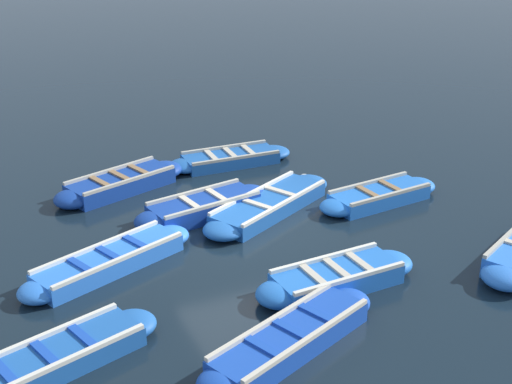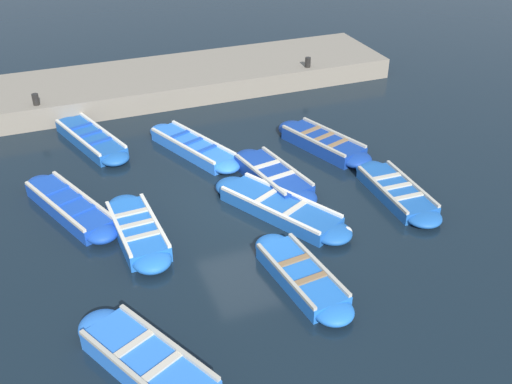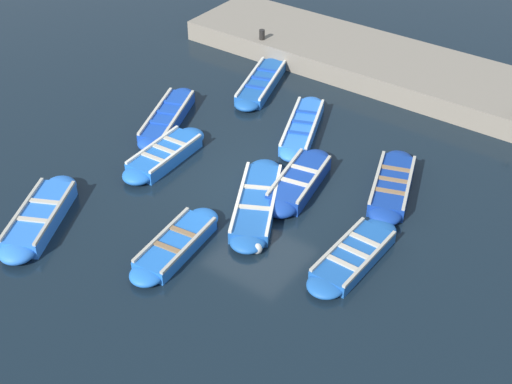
{
  "view_description": "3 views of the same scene",
  "coord_description": "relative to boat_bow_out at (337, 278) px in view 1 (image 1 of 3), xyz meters",
  "views": [
    {
      "loc": [
        -5.39,
        -12.46,
        6.69
      ],
      "look_at": [
        0.69,
        0.91,
        0.3
      ],
      "focal_mm": 50.0,
      "sensor_mm": 36.0,
      "label": 1
    },
    {
      "loc": [
        11.79,
        -4.48,
        8.05
      ],
      "look_at": [
        -0.14,
        0.16,
        0.15
      ],
      "focal_mm": 42.0,
      "sensor_mm": 36.0,
      "label": 2
    },
    {
      "loc": [
        12.63,
        8.94,
        11.26
      ],
      "look_at": [
        0.62,
        0.28,
        0.35
      ],
      "focal_mm": 50.0,
      "sensor_mm": 36.0,
      "label": 3
    }
  ],
  "objects": [
    {
      "name": "buoy_orange_near",
      "position": [
        3.56,
        2.73,
        -0.04
      ],
      "size": [
        0.29,
        0.29,
        0.29
      ],
      "primitive_type": "sphere",
      "color": "#EAB214",
      "rests_on": "ground"
    },
    {
      "name": "buoy_yellow_far",
      "position": [
        1.7,
        4.42,
        -0.05
      ],
      "size": [
        0.28,
        0.28,
        0.28
      ],
      "primitive_type": "sphere",
      "color": "silver",
      "rests_on": "ground"
    },
    {
      "name": "boat_far_corner",
      "position": [
        -2.41,
        5.89,
        0.0
      ],
      "size": [
        3.5,
        1.92,
        0.44
      ],
      "color": "navy",
      "rests_on": "ground"
    },
    {
      "name": "boat_inner_gap",
      "position": [
        0.61,
        6.44,
        -0.04
      ],
      "size": [
        3.32,
        0.99,
        0.36
      ],
      "color": "#1E59AD",
      "rests_on": "ground"
    },
    {
      "name": "boat_outer_right",
      "position": [
        2.75,
        2.8,
        -0.02
      ],
      "size": [
        3.22,
        1.16,
        0.39
      ],
      "color": "blue",
      "rests_on": "ground"
    },
    {
      "name": "boat_alongside",
      "position": [
        -5.15,
        -0.32,
        -0.02
      ],
      "size": [
        3.86,
        1.92,
        0.39
      ],
      "color": "#1E59AD",
      "rests_on": "ground"
    },
    {
      "name": "boat_bow_out",
      "position": [
        0.0,
        0.0,
        0.0
      ],
      "size": [
        3.24,
        1.04,
        0.43
      ],
      "color": "blue",
      "rests_on": "ground"
    },
    {
      "name": "boat_outer_left",
      "position": [
        -1.6,
        -1.32,
        -0.0
      ],
      "size": [
        3.73,
        2.1,
        0.42
      ],
      "color": "#1947B7",
      "rests_on": "ground"
    },
    {
      "name": "ground_plane",
      "position": [
        -0.52,
        2.98,
        -0.19
      ],
      "size": [
        120.0,
        120.0,
        0.0
      ],
      "primitive_type": "plane",
      "color": "black"
    },
    {
      "name": "boat_drifting",
      "position": [
        -1.11,
        3.8,
        0.01
      ],
      "size": [
        3.37,
        1.43,
        0.46
      ],
      "color": "navy",
      "rests_on": "ground"
    },
    {
      "name": "boat_end_of_row",
      "position": [
        0.27,
        3.39,
        -0.02
      ],
      "size": [
        3.93,
        2.63,
        0.39
      ],
      "color": "#1E59AD",
      "rests_on": "ground"
    },
    {
      "name": "boat_centre",
      "position": [
        -3.56,
        2.33,
        -0.02
      ],
      "size": [
        3.73,
        2.08,
        0.39
      ],
      "color": "blue",
      "rests_on": "ground"
    }
  ]
}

